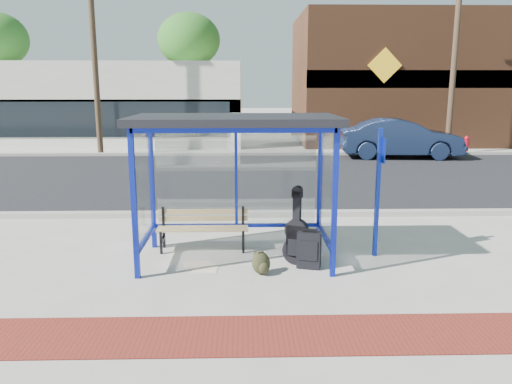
{
  "coord_description": "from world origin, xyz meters",
  "views": [
    {
      "loc": [
        0.14,
        -8.01,
        2.88
      ],
      "look_at": [
        0.34,
        0.2,
        1.14
      ],
      "focal_mm": 35.0,
      "sensor_mm": 36.0,
      "label": 1
    }
  ],
  "objects_px": {
    "suitcase": "(309,250)",
    "guitar_bag": "(296,238)",
    "fire_hydrant": "(466,144)",
    "backpack": "(262,264)",
    "bench": "(203,226)",
    "parked_car": "(401,138)"
  },
  "relations": [
    {
      "from": "guitar_bag",
      "to": "backpack",
      "type": "xyz_separation_m",
      "value": [
        -0.59,
        -0.45,
        -0.28
      ]
    },
    {
      "from": "bench",
      "to": "guitar_bag",
      "type": "distance_m",
      "value": 1.78
    },
    {
      "from": "bench",
      "to": "fire_hydrant",
      "type": "distance_m",
      "value": 16.72
    },
    {
      "from": "backpack",
      "to": "fire_hydrant",
      "type": "distance_m",
      "value": 17.13
    },
    {
      "from": "bench",
      "to": "suitcase",
      "type": "xyz_separation_m",
      "value": [
        1.78,
        -0.97,
        -0.13
      ]
    },
    {
      "from": "guitar_bag",
      "to": "suitcase",
      "type": "relative_size",
      "value": 1.9
    },
    {
      "from": "guitar_bag",
      "to": "fire_hydrant",
      "type": "distance_m",
      "value": 16.43
    },
    {
      "from": "backpack",
      "to": "bench",
      "type": "bearing_deg",
      "value": 105.96
    },
    {
      "from": "suitcase",
      "to": "backpack",
      "type": "xyz_separation_m",
      "value": [
        -0.78,
        -0.27,
        -0.13
      ]
    },
    {
      "from": "bench",
      "to": "guitar_bag",
      "type": "bearing_deg",
      "value": -27.04
    },
    {
      "from": "bench",
      "to": "guitar_bag",
      "type": "relative_size",
      "value": 1.31
    },
    {
      "from": "parked_car",
      "to": "fire_hydrant",
      "type": "relative_size",
      "value": 6.38
    },
    {
      "from": "suitcase",
      "to": "fire_hydrant",
      "type": "xyz_separation_m",
      "value": [
        8.73,
        13.98,
        0.11
      ]
    },
    {
      "from": "suitcase",
      "to": "fire_hydrant",
      "type": "height_order",
      "value": "fire_hydrant"
    },
    {
      "from": "suitcase",
      "to": "parked_car",
      "type": "distance_m",
      "value": 13.65
    },
    {
      "from": "guitar_bag",
      "to": "parked_car",
      "type": "distance_m",
      "value": 13.56
    },
    {
      "from": "suitcase",
      "to": "parked_car",
      "type": "bearing_deg",
      "value": 81.9
    },
    {
      "from": "backpack",
      "to": "fire_hydrant",
      "type": "xyz_separation_m",
      "value": [
        9.51,
        14.25,
        0.24
      ]
    },
    {
      "from": "suitcase",
      "to": "parked_car",
      "type": "xyz_separation_m",
      "value": [
        5.36,
        12.55,
        0.49
      ]
    },
    {
      "from": "suitcase",
      "to": "guitar_bag",
      "type": "bearing_deg",
      "value": 151.76
    },
    {
      "from": "guitar_bag",
      "to": "backpack",
      "type": "relative_size",
      "value": 3.45
    },
    {
      "from": "parked_car",
      "to": "fire_hydrant",
      "type": "bearing_deg",
      "value": -62.48
    }
  ]
}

